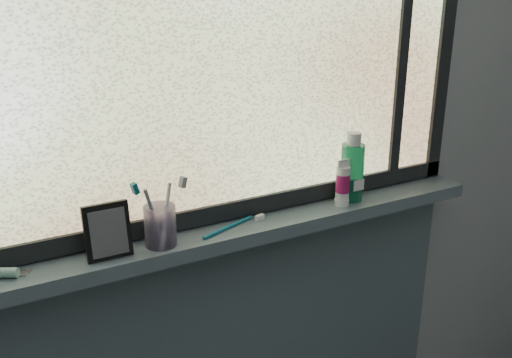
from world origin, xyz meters
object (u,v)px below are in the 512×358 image
(toothbrush_cup, at_px, (160,226))
(cream_tube, at_px, (343,181))
(mouthwash_bottle, at_px, (352,167))
(vanity_mirror, at_px, (107,231))

(toothbrush_cup, relative_size, cream_tube, 1.04)
(mouthwash_bottle, relative_size, cream_tube, 1.72)
(toothbrush_cup, relative_size, mouthwash_bottle, 0.61)
(toothbrush_cup, distance_m, mouthwash_bottle, 0.62)
(mouthwash_bottle, height_order, cream_tube, mouthwash_bottle)
(toothbrush_cup, height_order, mouthwash_bottle, mouthwash_bottle)
(vanity_mirror, xyz_separation_m, cream_tube, (0.70, -0.00, 0.01))
(vanity_mirror, distance_m, mouthwash_bottle, 0.76)
(vanity_mirror, relative_size, mouthwash_bottle, 0.79)
(toothbrush_cup, bearing_deg, vanity_mirror, -178.45)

